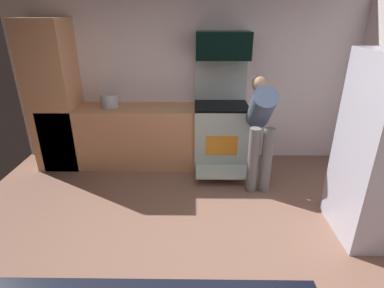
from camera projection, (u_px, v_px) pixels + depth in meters
The scene contains 8 objects.
ground_plane at pixel (182, 257), 2.92m from camera, with size 5.20×4.80×0.02m, color #845E4D.
wall_back at pixel (188, 75), 4.55m from camera, with size 5.20×0.12×2.60m, color silver.
lower_cabinet_run at pixel (128, 136), 4.57m from camera, with size 2.40×0.60×0.90m, color tan.
cabinet_column at pixel (55, 97), 4.34m from camera, with size 0.60×0.60×2.10m, color tan.
oven_range at pixel (220, 133), 4.52m from camera, with size 0.76×1.03×1.57m.
microwave at pixel (223, 45), 4.11m from camera, with size 0.74×0.38×0.36m, color black.
person_cook at pixel (260, 126), 3.81m from camera, with size 0.31×0.64×1.42m.
stock_pot at pixel (109, 101), 4.36m from camera, with size 0.24×0.24×0.19m, color #B1B5C2.
Camera 1 is at (0.12, -2.25, 2.15)m, focal length 28.41 mm.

